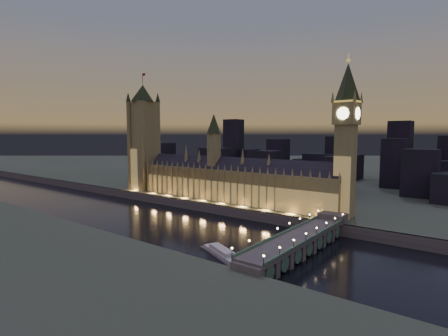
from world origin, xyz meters
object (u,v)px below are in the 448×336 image
Objects in this scene: westminster_bridge at (302,241)px; palace_of_westminster at (230,181)px; elizabeth_tower at (346,127)px; river_boat at (222,253)px; victoria_tower at (144,132)px.

palace_of_westminster is at bearing 146.77° from westminster_bridge.
elizabeth_tower is at bearing 0.11° from palace_of_westminster.
elizabeth_tower reaches higher than palace_of_westminster.
westminster_bridge is at bearing 46.79° from river_boat.
victoria_tower reaches higher than elizabeth_tower.
palace_of_westminster is at bearing 124.19° from river_boat.
westminster_bridge is (-1.50, -65.38, -66.17)m from elizabeth_tower.
river_boat is (67.46, -99.30, -24.81)m from palace_of_westminster.
victoria_tower is (-117.00, 0.19, 43.38)m from palace_of_westminster.
victoria_tower is 1.10× the size of westminster_bridge.
river_boat is at bearing -108.63° from elizabeth_tower.
palace_of_westminster is 124.78m from victoria_tower.
palace_of_westminster is 5.14× the size of river_boat.
elizabeth_tower is at bearing 71.37° from river_boat.
westminster_bridge is 47.01m from river_boat.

